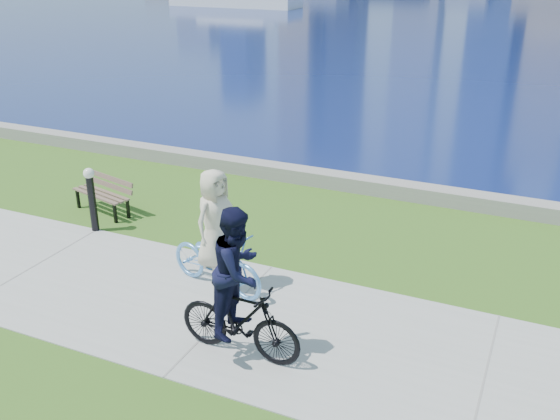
# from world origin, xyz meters

# --- Properties ---
(ground) EXTENTS (320.00, 320.00, 0.00)m
(ground) POSITION_xyz_m (0.00, 0.00, 0.00)
(ground) COLOR #2F5716
(ground) RESTS_ON ground
(concrete_path) EXTENTS (80.00, 3.50, 0.02)m
(concrete_path) POSITION_xyz_m (0.00, 0.00, 0.01)
(concrete_path) COLOR #9A9B96
(concrete_path) RESTS_ON ground
(seawall) EXTENTS (90.00, 0.50, 0.35)m
(seawall) POSITION_xyz_m (0.00, 6.20, 0.17)
(seawall) COLOR gray
(seawall) RESTS_ON ground
(park_bench) EXTENTS (1.60, 0.88, 0.79)m
(park_bench) POSITION_xyz_m (-4.47, 2.64, 0.48)
(park_bench) COLOR black
(park_bench) RESTS_ON ground
(bollard_lamp) EXTENTS (0.22, 0.22, 1.37)m
(bollard_lamp) POSITION_xyz_m (-4.01, 1.71, 0.79)
(bollard_lamp) COLOR black
(bollard_lamp) RESTS_ON ground
(cyclist_woman) EXTENTS (1.11, 2.07, 2.14)m
(cyclist_woman) POSITION_xyz_m (-0.53, 0.70, 0.81)
(cyclist_woman) COLOR #61A5ED
(cyclist_woman) RESTS_ON ground
(cyclist_man) EXTENTS (0.71, 1.89, 2.28)m
(cyclist_man) POSITION_xyz_m (0.71, -0.85, 0.98)
(cyclist_man) COLOR black
(cyclist_man) RESTS_ON ground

